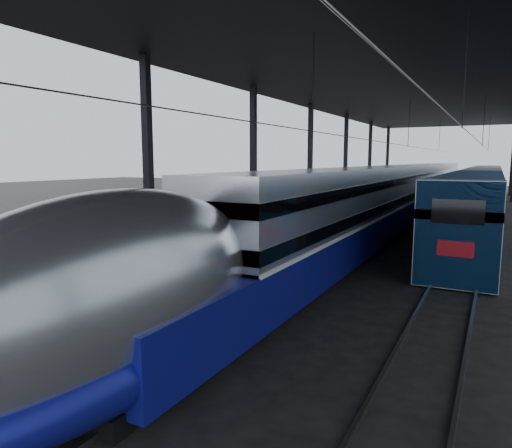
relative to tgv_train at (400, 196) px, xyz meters
The scene contains 7 objects.
ground 22.78m from the tgv_train, 95.06° to the right, with size 160.00×160.00×0.00m, color black.
platform 6.25m from the tgv_train, 154.62° to the right, with size 6.00×80.00×1.00m, color #4C4C4F.
yellow_strip 3.86m from the tgv_train, 135.98° to the right, with size 0.30×80.00×0.01m, color yellow.
rails 4.05m from the tgv_train, 46.22° to the right, with size 6.52×80.00×0.16m.
canopy 7.66m from the tgv_train, 92.18° to the right, with size 18.00×75.00×9.47m.
tgv_train is the anchor object (origin of this frame).
second_train 11.35m from the tgv_train, 63.87° to the left, with size 2.75×56.05×3.79m.
Camera 1 is at (8.09, -10.94, 4.45)m, focal length 32.00 mm.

